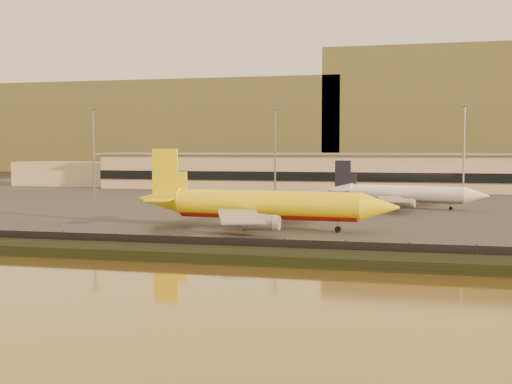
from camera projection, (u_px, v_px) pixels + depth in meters
ground at (236, 241)px, 99.05m from camera, size 900.00×900.00×0.00m
embankment at (202, 254)px, 82.48m from camera, size 320.00×7.00×1.40m
tarmac at (318, 196)px, 191.36m from camera, size 320.00×220.00×0.20m
perimeter_fence at (212, 245)px, 86.33m from camera, size 300.00×0.05×2.20m
terminal_building at (288, 172)px, 223.92m from camera, size 202.00×25.00×12.60m
apron_light_masts at (365, 143)px, 167.49m from camera, size 152.20×12.20×25.40m
distant_hills at (336, 123)px, 432.04m from camera, size 470.00×160.00×70.00m
dhl_cargo_jet at (262, 205)px, 111.68m from camera, size 47.15×46.08×14.08m
white_narrowbody_jet at (404, 194)px, 152.04m from camera, size 38.43×36.74×11.18m
gse_vehicle_yellow at (308, 215)px, 127.40m from camera, size 4.67×3.39×1.92m
gse_vehicle_white at (235, 211)px, 133.79m from camera, size 4.81×2.60×2.07m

